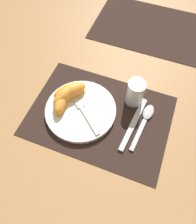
{
  "coord_description": "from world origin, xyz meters",
  "views": [
    {
      "loc": [
        0.13,
        -0.34,
        0.66
      ],
      "look_at": [
        -0.01,
        -0.0,
        0.02
      ],
      "focal_mm": 35.0,
      "sensor_mm": 36.0,
      "label": 1
    }
  ],
  "objects_px": {
    "citrus_wedge_0": "(70,92)",
    "juice_glass": "(135,94)",
    "plate": "(81,110)",
    "citrus_wedge_2": "(61,103)",
    "spoon": "(146,118)",
    "fork": "(83,109)",
    "citrus_wedge_1": "(66,95)",
    "knife": "(133,125)"
  },
  "relations": [
    {
      "from": "fork",
      "to": "spoon",
      "type": "bearing_deg",
      "value": 13.88
    },
    {
      "from": "fork",
      "to": "citrus_wedge_2",
      "type": "height_order",
      "value": "citrus_wedge_2"
    },
    {
      "from": "citrus_wedge_0",
      "to": "citrus_wedge_1",
      "type": "bearing_deg",
      "value": -110.27
    },
    {
      "from": "fork",
      "to": "citrus_wedge_0",
      "type": "height_order",
      "value": "citrus_wedge_0"
    },
    {
      "from": "juice_glass",
      "to": "spoon",
      "type": "bearing_deg",
      "value": -43.29
    },
    {
      "from": "knife",
      "to": "citrus_wedge_2",
      "type": "distance_m",
      "value": 0.25
    },
    {
      "from": "knife",
      "to": "citrus_wedge_1",
      "type": "relative_size",
      "value": 1.79
    },
    {
      "from": "juice_glass",
      "to": "spoon",
      "type": "distance_m",
      "value": 0.09
    },
    {
      "from": "juice_glass",
      "to": "fork",
      "type": "distance_m",
      "value": 0.19
    },
    {
      "from": "fork",
      "to": "plate",
      "type": "bearing_deg",
      "value": -175.22
    },
    {
      "from": "citrus_wedge_0",
      "to": "fork",
      "type": "bearing_deg",
      "value": -32.28
    },
    {
      "from": "juice_glass",
      "to": "fork",
      "type": "bearing_deg",
      "value": -144.34
    },
    {
      "from": "fork",
      "to": "citrus_wedge_2",
      "type": "relative_size",
      "value": 1.51
    },
    {
      "from": "citrus_wedge_0",
      "to": "citrus_wedge_2",
      "type": "bearing_deg",
      "value": -102.28
    },
    {
      "from": "plate",
      "to": "juice_glass",
      "type": "height_order",
      "value": "juice_glass"
    },
    {
      "from": "spoon",
      "to": "plate",
      "type": "bearing_deg",
      "value": -166.41
    },
    {
      "from": "juice_glass",
      "to": "citrus_wedge_0",
      "type": "height_order",
      "value": "juice_glass"
    },
    {
      "from": "citrus_wedge_0",
      "to": "juice_glass",
      "type": "bearing_deg",
      "value": 17.59
    },
    {
      "from": "knife",
      "to": "citrus_wedge_1",
      "type": "xyz_separation_m",
      "value": [
        -0.25,
        0.01,
        0.03
      ]
    },
    {
      "from": "plate",
      "to": "citrus_wedge_1",
      "type": "relative_size",
      "value": 2.02
    },
    {
      "from": "fork",
      "to": "citrus_wedge_0",
      "type": "xyz_separation_m",
      "value": [
        -0.06,
        0.04,
        0.02
      ]
    },
    {
      "from": "plate",
      "to": "spoon",
      "type": "relative_size",
      "value": 1.3
    },
    {
      "from": "plate",
      "to": "citrus_wedge_1",
      "type": "height_order",
      "value": "citrus_wedge_1"
    },
    {
      "from": "juice_glass",
      "to": "fork",
      "type": "height_order",
      "value": "juice_glass"
    },
    {
      "from": "citrus_wedge_0",
      "to": "citrus_wedge_2",
      "type": "distance_m",
      "value": 0.05
    },
    {
      "from": "spoon",
      "to": "citrus_wedge_0",
      "type": "bearing_deg",
      "value": -177.53
    },
    {
      "from": "spoon",
      "to": "citrus_wedge_1",
      "type": "relative_size",
      "value": 1.55
    },
    {
      "from": "fork",
      "to": "citrus_wedge_1",
      "type": "xyz_separation_m",
      "value": [
        -0.07,
        0.02,
        0.02
      ]
    },
    {
      "from": "fork",
      "to": "juice_glass",
      "type": "bearing_deg",
      "value": 35.66
    },
    {
      "from": "spoon",
      "to": "knife",
      "type": "bearing_deg",
      "value": -130.25
    },
    {
      "from": "citrus_wedge_1",
      "to": "citrus_wedge_2",
      "type": "height_order",
      "value": "citrus_wedge_1"
    },
    {
      "from": "citrus_wedge_0",
      "to": "citrus_wedge_1",
      "type": "xyz_separation_m",
      "value": [
        -0.01,
        -0.02,
        0.0
      ]
    },
    {
      "from": "juice_glass",
      "to": "plate",
      "type": "bearing_deg",
      "value": -145.47
    },
    {
      "from": "juice_glass",
      "to": "citrus_wedge_2",
      "type": "bearing_deg",
      "value": -152.08
    },
    {
      "from": "juice_glass",
      "to": "citrus_wedge_1",
      "type": "xyz_separation_m",
      "value": [
        -0.22,
        -0.09,
        -0.01
      ]
    },
    {
      "from": "knife",
      "to": "citrus_wedge_2",
      "type": "bearing_deg",
      "value": -174.67
    },
    {
      "from": "plate",
      "to": "citrus_wedge_2",
      "type": "relative_size",
      "value": 2.35
    },
    {
      "from": "citrus_wedge_0",
      "to": "spoon",
      "type": "bearing_deg",
      "value": 2.47
    },
    {
      "from": "spoon",
      "to": "citrus_wedge_2",
      "type": "distance_m",
      "value": 0.29
    },
    {
      "from": "juice_glass",
      "to": "knife",
      "type": "xyz_separation_m",
      "value": [
        0.03,
        -0.1,
        -0.04
      ]
    },
    {
      "from": "citrus_wedge_1",
      "to": "citrus_wedge_2",
      "type": "bearing_deg",
      "value": -97.28
    },
    {
      "from": "citrus_wedge_0",
      "to": "citrus_wedge_2",
      "type": "relative_size",
      "value": 1.21
    }
  ]
}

